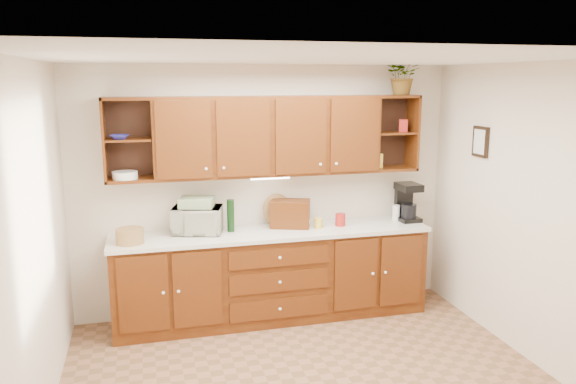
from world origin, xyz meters
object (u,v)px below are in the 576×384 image
microwave (197,220)px  potted_plant (403,75)px  coffee_maker (407,202)px  bread_box (290,214)px

microwave → potted_plant: potted_plant is taller
potted_plant → coffee_maker: bearing=-33.0°
bread_box → coffee_maker: 1.31m
potted_plant → microwave: bearing=-179.7°
microwave → potted_plant: 2.61m
potted_plant → bread_box: bearing=-179.4°
coffee_maker → potted_plant: potted_plant is taller
microwave → coffee_maker: size_ratio=1.17×
bread_box → potted_plant: potted_plant is taller
microwave → coffee_maker: coffee_maker is taller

